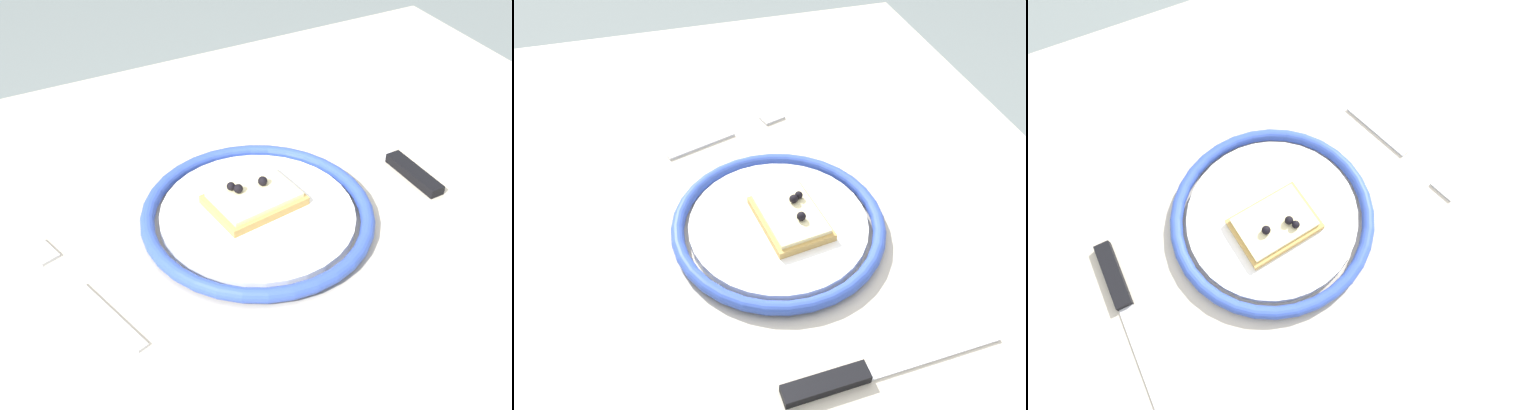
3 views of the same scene
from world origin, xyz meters
TOP-DOWN VIEW (x-y plane):
  - dining_table at (0.00, 0.00)m, footprint 1.15×0.85m
  - plate at (0.02, 0.00)m, footprint 0.27×0.27m
  - pizza_slice_near at (0.02, 0.02)m, footprint 0.11×0.09m
  - knife at (0.23, 0.02)m, footprint 0.03×0.24m
  - fork at (-0.19, -0.02)m, footprint 0.08×0.20m

SIDE VIEW (x-z plane):
  - dining_table at x=0.00m, z-range 0.28..1.03m
  - fork at x=-0.19m, z-range 0.75..0.75m
  - knife at x=0.23m, z-range 0.75..0.76m
  - plate at x=0.02m, z-range 0.75..0.77m
  - pizza_slice_near at x=0.02m, z-range 0.76..0.78m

